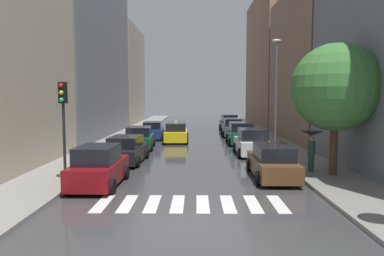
{
  "coord_description": "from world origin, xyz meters",
  "views": [
    {
      "loc": [
        0.2,
        -10.5,
        3.84
      ],
      "look_at": [
        -0.16,
        23.81,
        0.88
      ],
      "focal_mm": 34.19,
      "sensor_mm": 36.0,
      "label": 1
    }
  ],
  "objects_px": {
    "traffic_light_left_corner": "(63,110)",
    "street_tree_right": "(336,88)",
    "parked_car_right_third": "(241,134)",
    "parked_car_right_nearest": "(272,162)",
    "parked_car_right_fourth": "(232,128)",
    "parked_car_right_second": "(252,143)",
    "taxi_midroad": "(176,133)",
    "lamp_post_right": "(276,88)",
    "parked_car_left_third": "(139,138)",
    "parked_car_left_second": "(126,150)",
    "pedestrian_foreground": "(312,142)",
    "parked_car_left_nearest": "(99,167)",
    "parked_car_right_fifth": "(229,123)",
    "parked_car_left_fourth": "(153,131)"
  },
  "relations": [
    {
      "from": "parked_car_left_second",
      "to": "parked_car_right_third",
      "type": "xyz_separation_m",
      "value": [
        7.65,
        8.52,
        0.08
      ]
    },
    {
      "from": "parked_car_right_second",
      "to": "parked_car_right_fourth",
      "type": "distance_m",
      "value": 11.5
    },
    {
      "from": "parked_car_right_nearest",
      "to": "parked_car_right_fourth",
      "type": "distance_m",
      "value": 18.24
    },
    {
      "from": "parked_car_left_fourth",
      "to": "taxi_midroad",
      "type": "distance_m",
      "value": 3.37
    },
    {
      "from": "parked_car_right_second",
      "to": "taxi_midroad",
      "type": "bearing_deg",
      "value": 37.29
    },
    {
      "from": "parked_car_right_second",
      "to": "parked_car_left_nearest",
      "type": "bearing_deg",
      "value": 136.65
    },
    {
      "from": "parked_car_right_second",
      "to": "parked_car_right_fifth",
      "type": "relative_size",
      "value": 0.97
    },
    {
      "from": "parked_car_left_second",
      "to": "taxi_midroad",
      "type": "height_order",
      "value": "taxi_midroad"
    },
    {
      "from": "parked_car_left_third",
      "to": "parked_car_right_third",
      "type": "bearing_deg",
      "value": -72.95
    },
    {
      "from": "parked_car_left_third",
      "to": "lamp_post_right",
      "type": "xyz_separation_m",
      "value": [
        9.49,
        -2.02,
        3.66
      ]
    },
    {
      "from": "pedestrian_foreground",
      "to": "lamp_post_right",
      "type": "bearing_deg",
      "value": 113.14
    },
    {
      "from": "parked_car_right_nearest",
      "to": "parked_car_right_second",
      "type": "bearing_deg",
      "value": 0.23
    },
    {
      "from": "parked_car_left_nearest",
      "to": "parked_car_left_third",
      "type": "height_order",
      "value": "parked_car_left_nearest"
    },
    {
      "from": "traffic_light_left_corner",
      "to": "lamp_post_right",
      "type": "bearing_deg",
      "value": 39.72
    },
    {
      "from": "parked_car_left_fourth",
      "to": "parked_car_right_second",
      "type": "height_order",
      "value": "parked_car_right_second"
    },
    {
      "from": "parked_car_left_third",
      "to": "parked_car_left_nearest",
      "type": "bearing_deg",
      "value": 177.15
    },
    {
      "from": "parked_car_left_fourth",
      "to": "parked_car_right_nearest",
      "type": "xyz_separation_m",
      "value": [
        7.54,
        -16.15,
        0.01
      ]
    },
    {
      "from": "parked_car_right_fourth",
      "to": "traffic_light_left_corner",
      "type": "relative_size",
      "value": 1.04
    },
    {
      "from": "parked_car_right_second",
      "to": "street_tree_right",
      "type": "distance_m",
      "value": 8.02
    },
    {
      "from": "parked_car_left_third",
      "to": "parked_car_right_fourth",
      "type": "height_order",
      "value": "parked_car_right_fourth"
    },
    {
      "from": "parked_car_left_third",
      "to": "parked_car_left_second",
      "type": "bearing_deg",
      "value": 178.46
    },
    {
      "from": "lamp_post_right",
      "to": "parked_car_left_fourth",
      "type": "bearing_deg",
      "value": 137.27
    },
    {
      "from": "traffic_light_left_corner",
      "to": "pedestrian_foreground",
      "type": "bearing_deg",
      "value": 12.25
    },
    {
      "from": "traffic_light_left_corner",
      "to": "lamp_post_right",
      "type": "height_order",
      "value": "lamp_post_right"
    },
    {
      "from": "parked_car_left_second",
      "to": "parked_car_right_third",
      "type": "relative_size",
      "value": 1.04
    },
    {
      "from": "street_tree_right",
      "to": "lamp_post_right",
      "type": "distance_m",
      "value": 7.61
    },
    {
      "from": "parked_car_left_second",
      "to": "parked_car_right_fourth",
      "type": "relative_size",
      "value": 1.0
    },
    {
      "from": "parked_car_right_nearest",
      "to": "parked_car_left_second",
      "type": "bearing_deg",
      "value": 63.83
    },
    {
      "from": "parked_car_left_nearest",
      "to": "taxi_midroad",
      "type": "bearing_deg",
      "value": -8.33
    },
    {
      "from": "parked_car_left_second",
      "to": "parked_car_right_fifth",
      "type": "bearing_deg",
      "value": -18.79
    },
    {
      "from": "taxi_midroad",
      "to": "traffic_light_left_corner",
      "type": "height_order",
      "value": "traffic_light_left_corner"
    },
    {
      "from": "parked_car_right_third",
      "to": "parked_car_right_fifth",
      "type": "height_order",
      "value": "parked_car_right_fifth"
    },
    {
      "from": "parked_car_right_fourth",
      "to": "pedestrian_foreground",
      "type": "distance_m",
      "value": 17.49
    },
    {
      "from": "lamp_post_right",
      "to": "parked_car_right_nearest",
      "type": "bearing_deg",
      "value": -102.87
    },
    {
      "from": "parked_car_right_second",
      "to": "parked_car_right_fourth",
      "type": "relative_size",
      "value": 0.91
    },
    {
      "from": "parked_car_right_third",
      "to": "parked_car_left_fourth",
      "type": "bearing_deg",
      "value": 64.27
    },
    {
      "from": "parked_car_left_second",
      "to": "street_tree_right",
      "type": "distance_m",
      "value": 11.72
    },
    {
      "from": "parked_car_right_fourth",
      "to": "lamp_post_right",
      "type": "xyz_separation_m",
      "value": [
        1.81,
        -10.66,
        3.62
      ]
    },
    {
      "from": "parked_car_right_second",
      "to": "street_tree_right",
      "type": "xyz_separation_m",
      "value": [
        2.8,
        -6.69,
        3.44
      ]
    },
    {
      "from": "street_tree_right",
      "to": "traffic_light_left_corner",
      "type": "bearing_deg",
      "value": -172.42
    },
    {
      "from": "parked_car_left_second",
      "to": "parked_car_left_third",
      "type": "xyz_separation_m",
      "value": [
        -0.12,
        5.71,
        0.03
      ]
    },
    {
      "from": "parked_car_right_fourth",
      "to": "lamp_post_right",
      "type": "bearing_deg",
      "value": -169.51
    },
    {
      "from": "parked_car_right_third",
      "to": "street_tree_right",
      "type": "distance_m",
      "value": 13.12
    },
    {
      "from": "traffic_light_left_corner",
      "to": "street_tree_right",
      "type": "bearing_deg",
      "value": 7.58
    },
    {
      "from": "traffic_light_left_corner",
      "to": "parked_car_right_second",
      "type": "bearing_deg",
      "value": 41.65
    },
    {
      "from": "pedestrian_foreground",
      "to": "traffic_light_left_corner",
      "type": "relative_size",
      "value": 0.46
    },
    {
      "from": "taxi_midroad",
      "to": "traffic_light_left_corner",
      "type": "xyz_separation_m",
      "value": [
        -3.99,
        -15.22,
        2.52
      ]
    },
    {
      "from": "parked_car_right_second",
      "to": "traffic_light_left_corner",
      "type": "height_order",
      "value": "traffic_light_left_corner"
    },
    {
      "from": "parked_car_right_third",
      "to": "taxi_midroad",
      "type": "xyz_separation_m",
      "value": [
        -5.29,
        1.26,
        -0.06
      ]
    },
    {
      "from": "parked_car_left_third",
      "to": "parked_car_right_fifth",
      "type": "xyz_separation_m",
      "value": [
        7.9,
        14.28,
        0.07
      ]
    }
  ]
}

